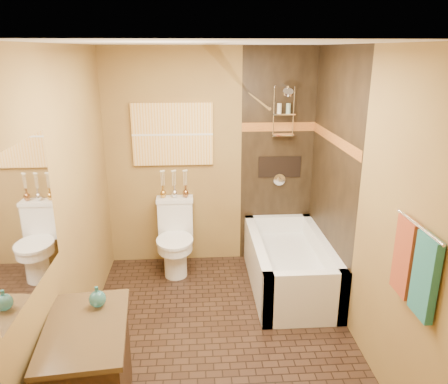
{
  "coord_description": "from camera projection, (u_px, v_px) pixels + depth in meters",
  "views": [
    {
      "loc": [
        -0.18,
        -3.38,
        2.46
      ],
      "look_at": [
        0.08,
        0.4,
        1.21
      ],
      "focal_mm": 35.0,
      "sensor_mm": 36.0,
      "label": 1
    }
  ],
  "objects": [
    {
      "name": "wall_right",
      "position": [
        360.0,
        200.0,
        3.67
      ],
      "size": [
        0.02,
        3.0,
        2.5
      ],
      "primitive_type": "cube",
      "color": "olive",
      "rests_on": "floor"
    },
    {
      "name": "mosaic_band_right",
      "position": [
        334.0,
        139.0,
        4.27
      ],
      "size": [
        0.01,
        1.5,
        0.1
      ],
      "primitive_type": "cube",
      "color": "brown",
      "rests_on": "alcove_tile_right"
    },
    {
      "name": "wall_front",
      "position": [
        235.0,
        304.0,
        2.17
      ],
      "size": [
        2.4,
        0.02,
        2.5
      ],
      "primitive_type": "cube",
      "color": "olive",
      "rests_on": "floor"
    },
    {
      "name": "vanity_mirror",
      "position": [
        25.0,
        221.0,
        2.56
      ],
      "size": [
        0.01,
        1.0,
        0.9
      ],
      "primitive_type": "cube",
      "color": "white",
      "rests_on": "wall_left"
    },
    {
      "name": "bathtub",
      "position": [
        289.0,
        268.0,
        4.68
      ],
      "size": [
        0.8,
        1.5,
        0.55
      ],
      "color": "white",
      "rests_on": "floor"
    },
    {
      "name": "shower_fixtures",
      "position": [
        283.0,
        124.0,
        4.82
      ],
      "size": [
        0.24,
        0.33,
        1.16
      ],
      "color": "silver",
      "rests_on": "floor"
    },
    {
      "name": "towel_rust",
      "position": [
        405.0,
        257.0,
        2.82
      ],
      "size": [
        0.05,
        0.22,
        0.52
      ],
      "primitive_type": "cube",
      "color": "maroon",
      "rests_on": "towel_bar"
    },
    {
      "name": "teal_bottle",
      "position": [
        97.0,
        297.0,
        3.0
      ],
      "size": [
        0.12,
        0.12,
        0.19
      ],
      "primitive_type": null,
      "rotation": [
        0.0,
        0.0,
        -0.01
      ],
      "color": "#246D6E",
      "rests_on": "vanity"
    },
    {
      "name": "towel_bar",
      "position": [
        419.0,
        226.0,
        2.61
      ],
      "size": [
        0.02,
        0.55,
        0.02
      ],
      "primitive_type": "cylinder",
      "rotation": [
        1.57,
        0.0,
        0.0
      ],
      "color": "silver",
      "rests_on": "wall_right"
    },
    {
      "name": "sunset_painting",
      "position": [
        173.0,
        134.0,
        4.87
      ],
      "size": [
        0.9,
        0.04,
        0.7
      ],
      "primitive_type": "cube",
      "color": "gold",
      "rests_on": "wall_back"
    },
    {
      "name": "floor",
      "position": [
        219.0,
        332.0,
        3.99
      ],
      "size": [
        3.0,
        3.0,
        0.0
      ],
      "primitive_type": "plane",
      "color": "black",
      "rests_on": "ground"
    },
    {
      "name": "wall_back",
      "position": [
        211.0,
        159.0,
        5.02
      ],
      "size": [
        2.4,
        0.02,
        2.5
      ],
      "primitive_type": "cube",
      "color": "olive",
      "rests_on": "floor"
    },
    {
      "name": "alcove_tile_right",
      "position": [
        332.0,
        175.0,
        4.38
      ],
      "size": [
        0.01,
        1.5,
        2.5
      ],
      "primitive_type": "cube",
      "color": "black",
      "rests_on": "wall_right"
    },
    {
      "name": "wall_left",
      "position": [
        70.0,
        206.0,
        3.52
      ],
      "size": [
        0.02,
        3.0,
        2.5
      ],
      "primitive_type": "cube",
      "color": "olive",
      "rests_on": "floor"
    },
    {
      "name": "toilet",
      "position": [
        175.0,
        237.0,
        4.97
      ],
      "size": [
        0.42,
        0.62,
        0.83
      ],
      "rotation": [
        0.0,
        0.0,
        0.02
      ],
      "color": "white",
      "rests_on": "floor"
    },
    {
      "name": "mosaic_band_back",
      "position": [
        279.0,
        127.0,
        4.93
      ],
      "size": [
        0.85,
        0.01,
        0.1
      ],
      "primitive_type": "cube",
      "color": "brown",
      "rests_on": "alcove_tile_back"
    },
    {
      "name": "ceiling",
      "position": [
        217.0,
        43.0,
        3.21
      ],
      "size": [
        3.0,
        3.0,
        0.0
      ],
      "primitive_type": "plane",
      "color": "silver",
      "rests_on": "wall_back"
    },
    {
      "name": "curtain_rod",
      "position": [
        256.0,
        98.0,
        4.09
      ],
      "size": [
        0.03,
        1.55,
        0.03
      ],
      "primitive_type": "cylinder",
      "rotation": [
        1.57,
        0.0,
        0.0
      ],
      "color": "silver",
      "rests_on": "wall_back"
    },
    {
      "name": "alcove_tile_back",
      "position": [
        278.0,
        158.0,
        5.06
      ],
      "size": [
        0.85,
        0.01,
        2.5
      ],
      "primitive_type": "cube",
      "color": "black",
      "rests_on": "wall_back"
    },
    {
      "name": "alcove_niche",
      "position": [
        280.0,
        167.0,
        5.08
      ],
      "size": [
        0.5,
        0.01,
        0.25
      ],
      "primitive_type": "cube",
      "color": "black",
      "rests_on": "alcove_tile_back"
    },
    {
      "name": "towel_teal",
      "position": [
        425.0,
        277.0,
        2.57
      ],
      "size": [
        0.05,
        0.22,
        0.52
      ],
      "primitive_type": "cube",
      "color": "#206C60",
      "rests_on": "towel_bar"
    },
    {
      "name": "bud_vases",
      "position": [
        174.0,
        183.0,
        4.96
      ],
      "size": [
        0.32,
        0.07,
        0.32
      ],
      "color": "gold",
      "rests_on": "toilet"
    },
    {
      "name": "vanity",
      "position": [
        89.0,
        374.0,
        2.93
      ],
      "size": [
        0.6,
        0.9,
        0.76
      ],
      "rotation": [
        0.0,
        0.0,
        0.09
      ],
      "color": "black",
      "rests_on": "floor"
    }
  ]
}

